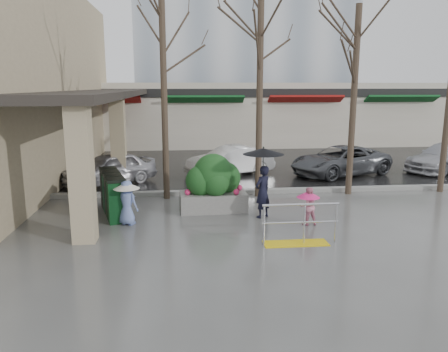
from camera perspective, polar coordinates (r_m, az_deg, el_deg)
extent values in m
plane|color=#51514F|center=(11.91, 1.74, -7.02)|extent=(120.00, 120.00, 0.00)
cube|color=black|center=(33.44, -3.08, 5.14)|extent=(120.00, 36.00, 0.01)
cube|color=gray|center=(15.71, -0.11, -2.10)|extent=(120.00, 0.30, 0.15)
cube|color=#2D2823|center=(19.48, -15.76, 10.70)|extent=(2.80, 18.00, 0.25)
cube|color=tan|center=(11.16, -18.14, 0.40)|extent=(0.55, 0.55, 3.50)
cube|color=tan|center=(17.48, -13.63, 4.57)|extent=(0.55, 0.55, 3.50)
cube|color=beige|center=(29.45, 1.17, 8.16)|extent=(34.00, 6.00, 4.00)
cube|color=maroon|center=(26.69, -15.60, 9.20)|extent=(4.50, 1.68, 0.87)
cube|color=#0F4C1E|center=(26.34, -2.46, 9.58)|extent=(4.50, 1.68, 0.87)
cube|color=maroon|center=(27.34, 10.38, 9.48)|extent=(4.50, 1.68, 0.87)
cube|color=#0F4C1E|center=(29.55, 21.78, 9.00)|extent=(4.50, 1.68, 0.87)
cube|color=black|center=(26.52, 1.93, 10.79)|extent=(34.00, 0.35, 0.50)
cube|color=yellow|center=(11.04, 9.34, -8.67)|extent=(1.60, 0.50, 0.02)
cylinder|color=silver|center=(10.71, 5.26, -6.43)|extent=(0.05, 0.05, 1.00)
cylinder|color=silver|center=(10.93, 10.44, -6.19)|extent=(0.05, 0.05, 1.00)
cylinder|color=silver|center=(11.18, 14.41, -5.98)|extent=(0.05, 0.05, 1.00)
cylinder|color=silver|center=(10.76, 10.03, -3.69)|extent=(1.90, 0.06, 0.06)
cylinder|color=silver|center=(10.89, 9.94, -5.97)|extent=(1.90, 0.04, 0.04)
cylinder|color=#382B21|center=(14.80, -7.81, 9.96)|extent=(0.22, 0.22, 6.80)
cylinder|color=#382B21|center=(15.03, 4.67, 10.44)|extent=(0.22, 0.22, 7.00)
cylinder|color=#382B21|center=(15.95, 16.55, 9.17)|extent=(0.22, 0.22, 6.50)
imported|color=black|center=(12.85, 5.07, -2.07)|extent=(0.67, 0.64, 1.55)
cylinder|color=black|center=(12.68, 5.14, 1.45)|extent=(0.02, 0.02, 0.98)
cone|color=black|center=(12.61, 5.17, 3.25)|extent=(1.21, 1.21, 0.18)
sphere|color=black|center=(12.60, 5.18, 3.74)|extent=(0.05, 0.05, 0.05)
imported|color=pink|center=(12.40, 10.91, -3.88)|extent=(0.57, 0.47, 1.08)
cylinder|color=black|center=(12.35, 10.94, -2.99)|extent=(0.02, 0.02, 0.47)
cone|color=#F5267E|center=(12.31, 10.97, -2.35)|extent=(0.65, 0.65, 0.18)
sphere|color=black|center=(12.28, 10.99, -1.85)|extent=(0.05, 0.05, 0.05)
imported|color=#6F86C6|center=(12.46, -12.54, -3.43)|extent=(0.73, 0.65, 1.26)
cylinder|color=black|center=(12.39, -12.60, -2.13)|extent=(0.02, 0.02, 0.59)
cone|color=white|center=(12.35, -12.64, -1.21)|extent=(0.73, 0.73, 0.18)
sphere|color=black|center=(12.32, -12.66, -0.71)|extent=(0.05, 0.05, 0.05)
cube|color=slate|center=(13.63, -1.42, -3.34)|extent=(2.10, 1.12, 0.57)
ellipsoid|color=#184115|center=(13.44, -1.44, 0.15)|extent=(1.25, 1.13, 1.32)
sphere|color=#184115|center=(13.34, -3.11, -0.64)|extent=(0.90, 0.90, 0.90)
sphere|color=#184115|center=(13.66, 0.18, -0.24)|extent=(0.95, 0.95, 0.95)
cube|color=#0D3C19|center=(12.74, -13.85, -3.34)|extent=(0.60, 0.60, 1.18)
cube|color=black|center=(12.59, -13.99, -0.51)|extent=(0.64, 0.64, 0.09)
cube|color=black|center=(13.31, -14.20, -2.72)|extent=(0.60, 0.60, 1.18)
cube|color=black|center=(13.17, -14.34, 0.00)|extent=(0.64, 0.64, 0.09)
cube|color=#0D3B22|center=(13.88, -14.51, -2.14)|extent=(0.60, 0.60, 1.18)
cube|color=black|center=(13.74, -14.65, 0.47)|extent=(0.64, 0.64, 0.09)
cube|color=black|center=(14.45, -14.80, -1.61)|extent=(0.60, 0.60, 1.18)
cube|color=black|center=(14.32, -14.93, 0.90)|extent=(0.64, 0.64, 0.09)
imported|color=#B7B6BC|center=(17.76, -14.77, 0.96)|extent=(3.90, 3.29, 1.26)
imported|color=white|center=(18.98, 0.80, 2.02)|extent=(4.05, 2.56, 1.26)
imported|color=#525459|center=(19.63, 14.93, 1.95)|extent=(4.99, 3.64, 1.26)
imported|color=#B3B3B8|center=(22.26, 26.93, 2.19)|extent=(4.68, 3.50, 1.26)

